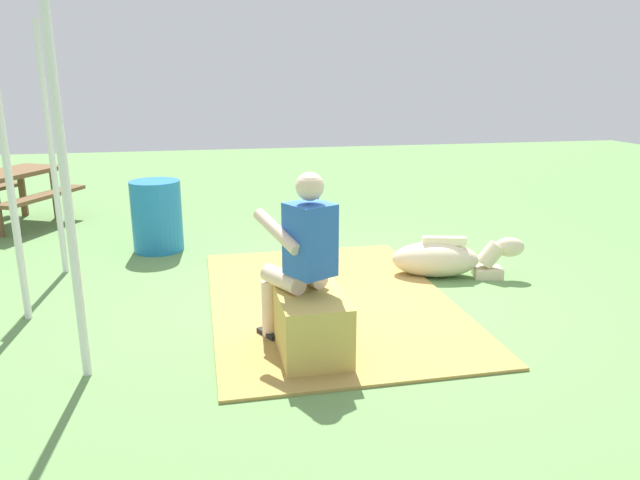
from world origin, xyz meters
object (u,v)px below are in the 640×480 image
Objects in this scene: person_seated at (301,253)px; picnic_bench at (9,184)px; pony_standing at (308,227)px; water_barrel at (157,216)px; tent_pole_right at (51,153)px; tent_pole_left at (67,196)px; hay_bale at (312,325)px; tent_pole_mid at (8,172)px; pony_lying at (445,259)px.

picnic_bench is (4.55, 3.24, -0.17)m from person_seated.
pony_standing is 2.07m from water_barrel.
person_seated reaches higher than water_barrel.
person_seated is at bearing 167.62° from pony_standing.
tent_pole_left is at bearing -165.81° from tent_pole_right.
hay_bale is at bearing -145.00° from picnic_bench.
hay_bale is 0.54m from person_seated.
tent_pole_left is (-1.65, 1.86, 0.70)m from pony_standing.
tent_pole_mid is (1.17, 2.23, 1.02)m from hay_bale.
pony_standing is 0.50× the size of tent_pole_mid.
pony_standing is 2.67m from tent_pole_right.
tent_pole_right is at bearing 42.00° from hay_bale.
pony_lying is at bearing -52.56° from person_seated.
person_seated reaches higher than hay_bale.
water_barrel is (3.06, 1.26, 0.18)m from hay_bale.
tent_pole_mid reaches higher than person_seated.
water_barrel is 0.33× the size of tent_pole_mid.
pony_lying is 5.94m from picnic_bench.
tent_pole_left is at bearing -149.99° from tent_pole_mid.
tent_pole_mid is at bearing 152.56° from water_barrel.
hay_bale is 1.87m from tent_pole_left.
tent_pole_left is (-0.13, 1.52, 0.51)m from person_seated.
tent_pole_mid reaches higher than picnic_bench.
tent_pole_mid is (1.02, 2.18, 0.51)m from person_seated.
pony_lying is 3.71m from tent_pole_left.
tent_pole_mid is 3.75m from picnic_bench.
pony_lying is at bearing -118.33° from water_barrel.
pony_standing is at bearing -9.58° from hay_bale.
picnic_bench is at bearing 26.03° from tent_pole_right.
water_barrel is at bearing 22.35° from hay_bale.
person_seated is at bearing -144.54° from picnic_bench.
water_barrel is at bearing -128.97° from picnic_bench.
water_barrel is (1.58, 2.93, 0.23)m from pony_lying.
hay_bale reaches higher than pony_lying.
tent_pole_mid is at bearing 62.35° from hay_bale.
person_seated is 0.54× the size of tent_pole_mid.
hay_bale is 0.37× the size of picnic_bench.
pony_lying is (1.47, -1.68, -0.05)m from hay_bale.
tent_pole_mid reaches higher than pony_lying.
hay_bale is at bearing -161.24° from person_seated.
person_seated is 5.59m from picnic_bench.
person_seated is 0.71× the size of picnic_bench.
pony_lying is at bearing -85.56° from tent_pole_mid.
tent_pole_left is 1.32m from tent_pole_mid.
hay_bale is 0.52× the size of pony_lying.
person_seated is 1.61m from tent_pole_left.
hay_bale is 2.72m from tent_pole_mid.
hay_bale is at bearing 131.35° from pony_lying.
tent_pole_right reaches higher than hay_bale.
picnic_bench is (2.29, 1.12, -0.68)m from tent_pole_right.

